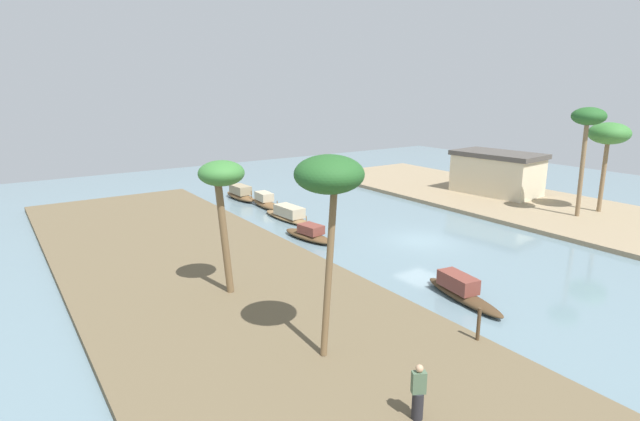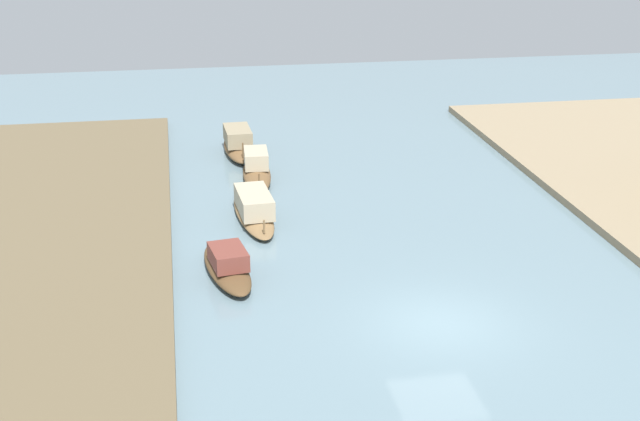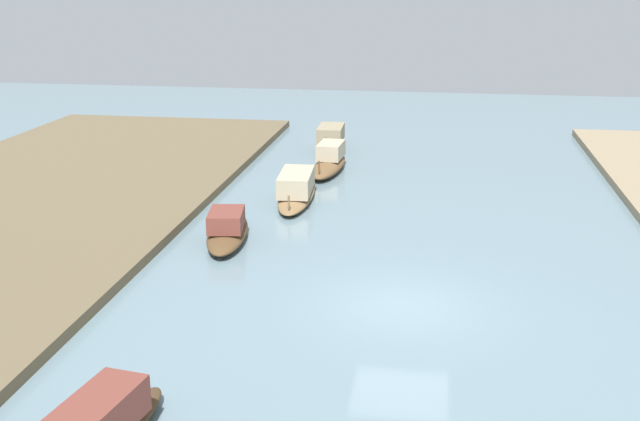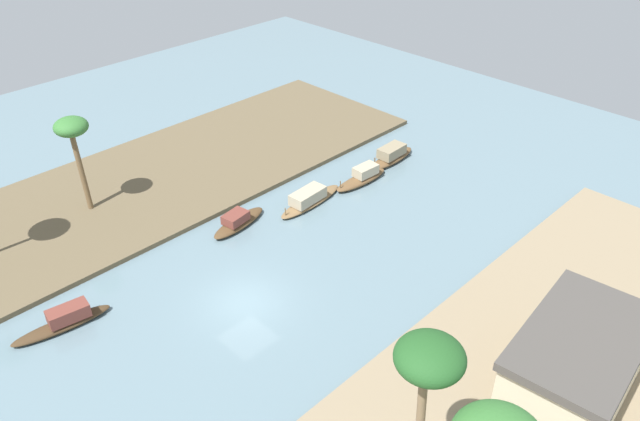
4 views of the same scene
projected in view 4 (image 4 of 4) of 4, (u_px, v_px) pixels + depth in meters
river_water at (245, 303)px, 32.89m from camera, size 74.02×74.02×0.00m
riverbank_left at (109, 201)px, 40.98m from camera, size 46.30×12.73×0.31m
sampan_midstream at (392, 156)px, 45.53m from camera, size 4.58×1.37×1.23m
sampan_foreground at (362, 177)px, 43.05m from camera, size 4.52×1.38×1.16m
sampan_with_tall_canopy at (64, 321)px, 31.14m from camera, size 4.97×1.74×1.11m
sampan_upstream_small at (309, 199)px, 40.68m from camera, size 5.44×1.59×1.09m
sampan_with_red_awning at (238, 221)px, 38.60m from camera, size 4.34×1.84×1.02m
palm_tree_left_near at (72, 132)px, 37.26m from camera, size 2.02×2.02×6.15m
palm_tree_right_tall at (429, 365)px, 19.65m from camera, size 2.29×2.29×7.84m
riverside_building at (575, 366)px, 26.32m from camera, size 7.78×5.05×3.65m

